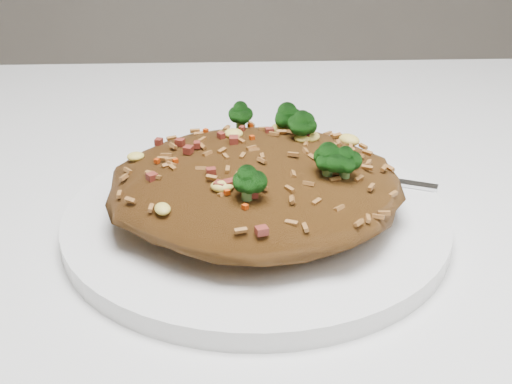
% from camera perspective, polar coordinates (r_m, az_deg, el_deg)
% --- Properties ---
extents(dining_table, '(1.20, 0.80, 0.75)m').
position_cam_1_polar(dining_table, '(0.55, -5.92, -11.69)').
color(dining_table, white).
rests_on(dining_table, ground).
extents(plate, '(0.27, 0.27, 0.01)m').
position_cam_1_polar(plate, '(0.50, 0.00, -2.23)').
color(plate, white).
rests_on(plate, dining_table).
extents(fried_rice, '(0.20, 0.19, 0.06)m').
position_cam_1_polar(fried_rice, '(0.49, 0.09, 1.35)').
color(fried_rice, brown).
rests_on(fried_rice, plate).
extents(fork, '(0.16, 0.07, 0.00)m').
position_cam_1_polar(fork, '(0.55, 6.79, 1.47)').
color(fork, silver).
rests_on(fork, plate).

